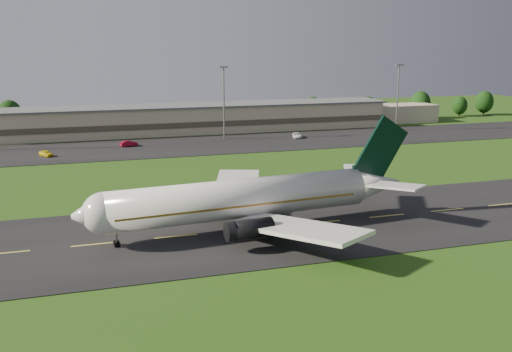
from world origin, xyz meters
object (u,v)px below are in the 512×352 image
object	(u,v)px
service_vehicle_d	(391,134)
light_mast_east	(398,89)
terminal	(216,118)
service_vehicle_b	(129,143)
service_vehicle_c	(297,135)
airliner	(246,199)
light_mast_centre	(224,94)
service_vehicle_a	(46,153)

from	to	relation	value
service_vehicle_d	light_mast_east	bearing A→B (deg)	-16.53
terminal	service_vehicle_b	distance (m)	35.24
service_vehicle_c	airliner	bearing A→B (deg)	-98.67
service_vehicle_b	service_vehicle_c	distance (m)	47.29
light_mast_east	light_mast_centre	bearing A→B (deg)	180.00
terminal	service_vehicle_a	size ratio (longest dim) A/B	34.37
light_mast_east	airliner	bearing A→B (deg)	-131.96
service_vehicle_d	service_vehicle_a	bearing A→B (deg)	111.78
light_mast_east	service_vehicle_c	world-z (taller)	light_mast_east
service_vehicle_b	service_vehicle_c	world-z (taller)	service_vehicle_b
service_vehicle_b	terminal	bearing A→B (deg)	-72.27
airliner	terminal	world-z (taller)	airliner
terminal	service_vehicle_a	distance (m)	56.52
airliner	service_vehicle_b	distance (m)	76.19
service_vehicle_b	service_vehicle_a	bearing A→B (deg)	93.89
service_vehicle_a	service_vehicle_d	xyz separation A→B (m)	(94.12, 2.19, -0.05)
light_mast_centre	service_vehicle_a	xyz separation A→B (m)	(-47.06, -12.74, -11.92)
airliner	service_vehicle_a	xyz separation A→B (m)	(-30.20, 67.18, -3.84)
terminal	service_vehicle_a	world-z (taller)	terminal
light_mast_east	service_vehicle_c	bearing A→B (deg)	-172.61
service_vehicle_a	service_vehicle_b	bearing A→B (deg)	-11.56
airliner	service_vehicle_d	world-z (taller)	airliner
airliner	light_mast_east	world-z (taller)	light_mast_east
airliner	light_mast_east	distance (m)	107.78
service_vehicle_c	service_vehicle_d	size ratio (longest dim) A/B	1.12
airliner	terminal	bearing A→B (deg)	73.99
airliner	service_vehicle_a	world-z (taller)	airliner
light_mast_east	service_vehicle_c	xyz separation A→B (m)	(-34.66, -4.50, -11.91)
light_mast_centre	service_vehicle_d	bearing A→B (deg)	-12.63
light_mast_east	service_vehicle_b	size ratio (longest dim) A/B	4.42
light_mast_centre	service_vehicle_b	size ratio (longest dim) A/B	4.42
service_vehicle_c	light_mast_east	bearing A→B (deg)	24.98
service_vehicle_b	service_vehicle_c	xyz separation A→B (m)	(47.29, 0.01, -0.03)
light_mast_east	service_vehicle_a	world-z (taller)	light_mast_east
terminal	light_mast_east	bearing A→B (deg)	-16.80
service_vehicle_a	service_vehicle_b	world-z (taller)	service_vehicle_b
light_mast_centre	service_vehicle_c	world-z (taller)	light_mast_centre
terminal	service_vehicle_c	size ratio (longest dim) A/B	27.85
terminal	service_vehicle_b	bearing A→B (deg)	-143.89
terminal	service_vehicle_d	xyz separation A→B (m)	(45.66, -26.73, -3.22)
service_vehicle_a	service_vehicle_c	distance (m)	67.90
terminal	service_vehicle_c	distance (m)	28.22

